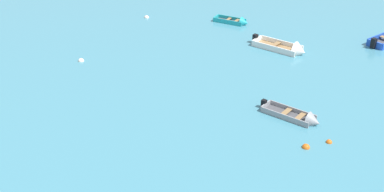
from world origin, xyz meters
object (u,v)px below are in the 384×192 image
at_px(mooring_buoy_far_field, 306,148).
at_px(mooring_buoy_between_boats_left, 329,142).
at_px(rowboat_white_near_camera, 289,49).
at_px(rowboat_turquoise_back_row_right, 238,22).
at_px(mooring_buoy_central, 147,18).
at_px(mooring_buoy_midfield, 81,61).
at_px(rowboat_grey_far_left, 302,118).

bearing_deg(mooring_buoy_far_field, mooring_buoy_between_boats_left, 18.82).
relative_size(rowboat_white_near_camera, mooring_buoy_between_boats_left, 12.24).
relative_size(rowboat_turquoise_back_row_right, mooring_buoy_central, 7.24).
relative_size(rowboat_white_near_camera, mooring_buoy_central, 9.53).
xyz_separation_m(mooring_buoy_midfield, mooring_buoy_central, (4.30, 9.54, 0.00)).
xyz_separation_m(mooring_buoy_between_boats_left, mooring_buoy_central, (-11.13, 20.80, 0.00)).
relative_size(rowboat_white_near_camera, mooring_buoy_far_field, 9.70).
distance_m(mooring_buoy_central, mooring_buoy_far_field, 23.40).
bearing_deg(mooring_buoy_between_boats_left, mooring_buoy_far_field, -161.18).
xyz_separation_m(rowboat_turquoise_back_row_right, mooring_buoy_between_boats_left, (3.03, -18.98, -0.17)).
bearing_deg(rowboat_grey_far_left, mooring_buoy_midfield, 148.28).
distance_m(rowboat_grey_far_left, rowboat_white_near_camera, 10.38).
distance_m(rowboat_turquoise_back_row_right, mooring_buoy_central, 8.30).
distance_m(mooring_buoy_between_boats_left, mooring_buoy_far_field, 1.46).
bearing_deg(rowboat_grey_far_left, rowboat_turquoise_back_row_right, 97.00).
xyz_separation_m(rowboat_white_near_camera, rowboat_turquoise_back_row_right, (-3.32, 6.35, -0.04)).
relative_size(rowboat_grey_far_left, rowboat_turquoise_back_row_right, 1.09).
height_order(rowboat_grey_far_left, mooring_buoy_central, rowboat_grey_far_left).
bearing_deg(mooring_buoy_between_boats_left, rowboat_white_near_camera, 88.71).
bearing_deg(rowboat_turquoise_back_row_right, mooring_buoy_midfield, -148.09).
bearing_deg(mooring_buoy_midfield, mooring_buoy_central, 65.73).
bearing_deg(mooring_buoy_central, mooring_buoy_far_field, -65.37).
xyz_separation_m(rowboat_grey_far_left, mooring_buoy_central, (-10.15, 18.47, -0.16)).
distance_m(rowboat_grey_far_left, mooring_buoy_between_boats_left, 2.54).
height_order(mooring_buoy_midfield, mooring_buoy_far_field, mooring_buoy_midfield).
relative_size(mooring_buoy_midfield, mooring_buoy_far_field, 1.02).
bearing_deg(rowboat_white_near_camera, mooring_buoy_central, 144.42).
bearing_deg(rowboat_grey_far_left, rowboat_white_near_camera, 82.95).
relative_size(rowboat_grey_far_left, rowboat_white_near_camera, 0.82).
bearing_deg(mooring_buoy_between_boats_left, rowboat_grey_far_left, 112.96).
height_order(rowboat_white_near_camera, mooring_buoy_far_field, rowboat_white_near_camera).
relative_size(rowboat_white_near_camera, rowboat_turquoise_back_row_right, 1.32).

